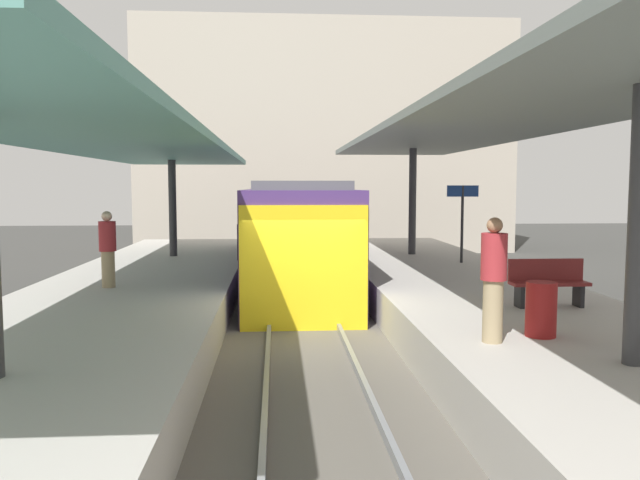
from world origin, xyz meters
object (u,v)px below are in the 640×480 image
object	(u,v)px
litter_bin	(541,309)
passenger_mid_platform	(494,278)
platform_bench	(548,281)
passenger_near_bench	(108,248)
platform_sign	(462,206)
commuter_train	(296,236)

from	to	relation	value
litter_bin	passenger_mid_platform	bearing A→B (deg)	-160.64
platform_bench	passenger_near_bench	world-z (taller)	passenger_near_bench
platform_bench	litter_bin	size ratio (longest dim) A/B	1.75
platform_sign	passenger_mid_platform	size ratio (longest dim) A/B	1.26
platform_sign	passenger_near_bench	distance (m)	9.72
platform_sign	passenger_near_bench	xyz separation A→B (m)	(-8.93, -3.78, -0.77)
platform_bench	commuter_train	bearing A→B (deg)	121.09
platform_bench	passenger_mid_platform	bearing A→B (deg)	-127.18
platform_sign	litter_bin	xyz separation A→B (m)	(-1.45, -8.77, -1.22)
commuter_train	litter_bin	size ratio (longest dim) A/B	13.69
passenger_near_bench	passenger_mid_platform	bearing A→B (deg)	-38.41
platform_sign	litter_bin	size ratio (longest dim) A/B	2.76
litter_bin	passenger_near_bench	bearing A→B (deg)	146.29
commuter_train	litter_bin	distance (m)	10.02
platform_bench	litter_bin	xyz separation A→B (m)	(-1.09, -2.23, -0.06)
passenger_mid_platform	litter_bin	bearing A→B (deg)	19.36
platform_bench	platform_sign	bearing A→B (deg)	86.81
platform_bench	passenger_near_bench	bearing A→B (deg)	162.14
passenger_near_bench	passenger_mid_platform	xyz separation A→B (m)	(6.65, -5.27, 0.06)
litter_bin	passenger_mid_platform	xyz separation A→B (m)	(-0.82, -0.29, 0.51)
commuter_train	platform_bench	bearing A→B (deg)	-58.91
platform_sign	passenger_near_bench	bearing A→B (deg)	-157.03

